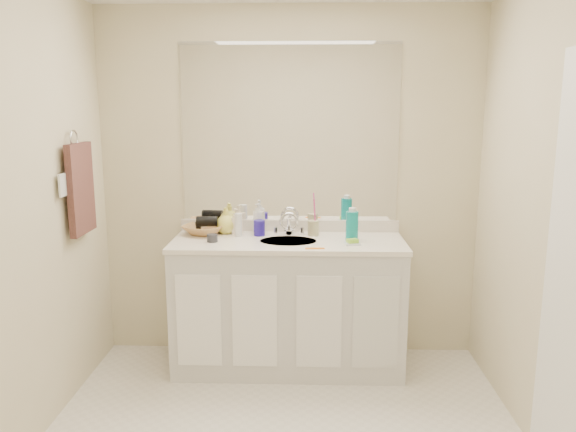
% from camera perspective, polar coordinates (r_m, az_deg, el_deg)
% --- Properties ---
extents(wall_back, '(2.60, 0.02, 2.40)m').
position_cam_1_polar(wall_back, '(3.88, 0.16, 3.10)').
color(wall_back, beige).
rests_on(wall_back, floor).
extents(wall_front, '(2.60, 0.02, 2.40)m').
position_cam_1_polar(wall_front, '(1.36, -3.20, -12.50)').
color(wall_front, beige).
rests_on(wall_front, floor).
extents(wall_left, '(0.02, 2.60, 2.40)m').
position_cam_1_polar(wall_left, '(2.96, -26.71, -0.66)').
color(wall_left, beige).
rests_on(wall_left, floor).
extents(wall_right, '(0.02, 2.60, 2.40)m').
position_cam_1_polar(wall_right, '(2.86, 26.32, -1.02)').
color(wall_right, beige).
rests_on(wall_right, floor).
extents(vanity_cabinet, '(1.50, 0.55, 0.85)m').
position_cam_1_polar(vanity_cabinet, '(3.81, 0.02, -9.12)').
color(vanity_cabinet, silver).
rests_on(vanity_cabinet, floor).
extents(countertop, '(1.52, 0.57, 0.03)m').
position_cam_1_polar(countertop, '(3.68, 0.03, -2.68)').
color(countertop, white).
rests_on(countertop, vanity_cabinet).
extents(backsplash, '(1.52, 0.03, 0.08)m').
position_cam_1_polar(backsplash, '(3.92, 0.15, -0.98)').
color(backsplash, silver).
rests_on(backsplash, countertop).
extents(sink_basin, '(0.37, 0.37, 0.02)m').
position_cam_1_polar(sink_basin, '(3.66, 0.02, -2.71)').
color(sink_basin, beige).
rests_on(sink_basin, countertop).
extents(faucet, '(0.02, 0.02, 0.11)m').
position_cam_1_polar(faucet, '(3.82, 0.10, -1.08)').
color(faucet, silver).
rests_on(faucet, countertop).
extents(mirror, '(1.48, 0.01, 1.20)m').
position_cam_1_polar(mirror, '(3.84, 0.16, 8.41)').
color(mirror, white).
rests_on(mirror, wall_back).
extents(blue_mug, '(0.10, 0.10, 0.10)m').
position_cam_1_polar(blue_mug, '(3.79, -2.93, -1.21)').
color(blue_mug, '#221592').
rests_on(blue_mug, countertop).
extents(tan_cup, '(0.08, 0.08, 0.10)m').
position_cam_1_polar(tan_cup, '(3.80, 2.58, -1.23)').
color(tan_cup, tan).
rests_on(tan_cup, countertop).
extents(toothbrush, '(0.03, 0.04, 0.20)m').
position_cam_1_polar(toothbrush, '(3.78, 2.74, 0.24)').
color(toothbrush, '#F5409C').
rests_on(toothbrush, tan_cup).
extents(mouthwash_bottle, '(0.11, 0.11, 0.19)m').
position_cam_1_polar(mouthwash_bottle, '(3.67, 6.52, -1.02)').
color(mouthwash_bottle, '#0B8A8C').
rests_on(mouthwash_bottle, countertop).
extents(soap_dish, '(0.11, 0.09, 0.01)m').
position_cam_1_polar(soap_dish, '(3.58, 6.56, -2.80)').
color(soap_dish, silver).
rests_on(soap_dish, countertop).
extents(green_soap, '(0.08, 0.07, 0.02)m').
position_cam_1_polar(green_soap, '(3.57, 6.57, -2.51)').
color(green_soap, '#95DA35').
rests_on(green_soap, soap_dish).
extents(orange_comb, '(0.12, 0.03, 0.01)m').
position_cam_1_polar(orange_comb, '(3.46, 2.75, -3.30)').
color(orange_comb, orange).
rests_on(orange_comb, countertop).
extents(dark_jar, '(0.07, 0.07, 0.05)m').
position_cam_1_polar(dark_jar, '(3.65, -7.69, -2.24)').
color(dark_jar, '#2D2D33').
rests_on(dark_jar, countertop).
extents(extra_white_bottle, '(0.06, 0.06, 0.15)m').
position_cam_1_polar(extra_white_bottle, '(3.77, -5.06, -0.92)').
color(extra_white_bottle, white).
rests_on(extra_white_bottle, countertop).
extents(soap_bottle_white, '(0.10, 0.10, 0.21)m').
position_cam_1_polar(soap_bottle_white, '(3.86, -3.04, -0.22)').
color(soap_bottle_white, silver).
rests_on(soap_bottle_white, countertop).
extents(soap_bottle_cream, '(0.10, 0.10, 0.17)m').
position_cam_1_polar(soap_bottle_cream, '(3.87, -5.31, -0.50)').
color(soap_bottle_cream, '#FAEACC').
rests_on(soap_bottle_cream, countertop).
extents(soap_bottle_yellow, '(0.17, 0.17, 0.18)m').
position_cam_1_polar(soap_bottle_yellow, '(3.87, -6.30, -0.46)').
color(soap_bottle_yellow, '#DFD856').
rests_on(soap_bottle_yellow, countertop).
extents(wicker_basket, '(0.35, 0.35, 0.07)m').
position_cam_1_polar(wicker_basket, '(3.87, -8.51, -1.36)').
color(wicker_basket, '#A87743').
rests_on(wicker_basket, countertop).
extents(hair_dryer, '(0.15, 0.08, 0.07)m').
position_cam_1_polar(hair_dryer, '(3.86, -8.24, -0.54)').
color(hair_dryer, black).
rests_on(hair_dryer, wicker_basket).
extents(towel_ring, '(0.01, 0.11, 0.11)m').
position_cam_1_polar(towel_ring, '(3.60, -20.93, 7.33)').
color(towel_ring, silver).
rests_on(towel_ring, wall_left).
extents(hand_towel, '(0.04, 0.32, 0.55)m').
position_cam_1_polar(hand_towel, '(3.62, -20.30, 2.61)').
color(hand_towel, '#37201D').
rests_on(hand_towel, towel_ring).
extents(switch_plate, '(0.01, 0.08, 0.13)m').
position_cam_1_polar(switch_plate, '(3.44, -21.94, 2.92)').
color(switch_plate, white).
rests_on(switch_plate, wall_left).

